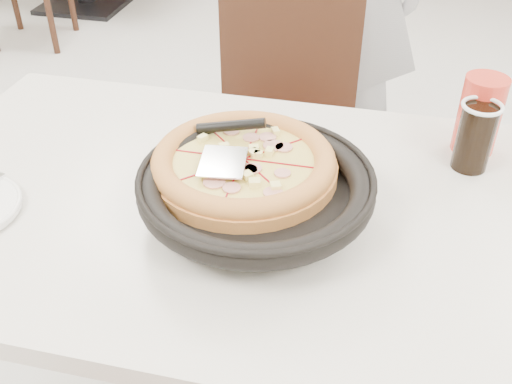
% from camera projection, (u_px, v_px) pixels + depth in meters
% --- Properties ---
extents(floor, '(7.00, 7.00, 0.00)m').
position_uv_depth(floor, '(359.00, 344.00, 1.77)').
color(floor, '#ACACA7').
rests_on(floor, ground).
extents(main_table, '(1.23, 0.85, 0.75)m').
position_uv_depth(main_table, '(215.00, 329.00, 1.33)').
color(main_table, silver).
rests_on(main_table, floor).
extents(chair_far, '(0.44, 0.44, 0.95)m').
position_uv_depth(chair_far, '(278.00, 147.00, 1.76)').
color(chair_far, black).
rests_on(chair_far, floor).
extents(trivet, '(0.13, 0.13, 0.04)m').
position_uv_depth(trivet, '(225.00, 200.00, 1.07)').
color(trivet, black).
rests_on(trivet, main_table).
extents(pizza_pan, '(0.38, 0.38, 0.01)m').
position_uv_depth(pizza_pan, '(256.00, 196.00, 1.04)').
color(pizza_pan, black).
rests_on(pizza_pan, trivet).
extents(pizza, '(0.35, 0.35, 0.02)m').
position_uv_depth(pizza, '(244.00, 169.00, 1.07)').
color(pizza, '#CB8641').
rests_on(pizza, pizza_pan).
extents(pizza_server, '(0.09, 0.11, 0.00)m').
position_uv_depth(pizza_server, '(223.00, 162.00, 1.03)').
color(pizza_server, white).
rests_on(pizza_server, pizza).
extents(cola_glass, '(0.07, 0.07, 0.13)m').
position_uv_depth(cola_glass, '(475.00, 138.00, 1.15)').
color(cola_glass, black).
rests_on(cola_glass, main_table).
extents(red_cup, '(0.09, 0.09, 0.16)m').
position_uv_depth(red_cup, '(479.00, 115.00, 1.19)').
color(red_cup, red).
rests_on(red_cup, main_table).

